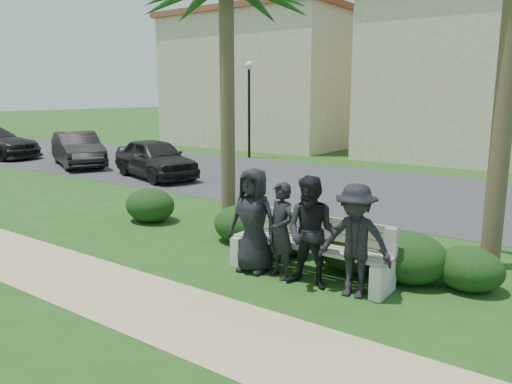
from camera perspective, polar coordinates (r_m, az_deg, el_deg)
ground at (r=8.23m, az=-0.46°, el=-9.29°), size 160.00×160.00×0.00m
footpath at (r=6.98m, az=-9.51°, el=-13.35°), size 30.00×1.60×0.01m
asphalt_street at (r=15.20m, az=17.73°, el=-0.28°), size 160.00×8.00×0.01m
stucco_bldg_left at (r=29.35m, az=1.56°, el=12.69°), size 10.40×8.40×7.30m
stucco_bldg_right at (r=24.85m, az=23.49°, el=12.08°), size 8.40×8.40×7.30m
street_lamp at (r=22.71m, az=-0.80°, el=11.33°), size 0.36×0.36×4.29m
park_bench at (r=8.03m, az=6.13°, el=-6.68°), size 2.68×0.62×0.94m
man_a at (r=8.10m, az=-0.30°, el=-3.27°), size 0.88×0.62×1.72m
man_b at (r=7.84m, az=2.87°, el=-4.46°), size 0.65×0.53×1.54m
man_c at (r=7.48m, az=6.38°, el=-4.63°), size 0.89×0.73×1.70m
man_d at (r=7.24m, az=11.27°, el=-5.52°), size 1.14×0.75×1.65m
hedge_a at (r=11.67m, az=-12.02°, el=-1.37°), size 1.21×1.00×0.79m
hedge_b at (r=9.85m, az=-1.72°, el=-3.57°), size 1.15×0.95×0.75m
hedge_c at (r=9.17m, az=3.50°, el=-4.60°), size 1.19×0.98×0.78m
hedge_d at (r=8.43m, az=11.13°, el=-6.07°), size 1.26×1.04×0.82m
hedge_e at (r=8.15m, az=16.92°, el=-6.98°), size 1.25×1.04×0.82m
hedge_f at (r=8.14m, az=23.12°, el=-7.96°), size 1.03×0.85×0.67m
car_a at (r=17.64m, az=-11.46°, el=3.78°), size 4.28×2.67×1.36m
car_b at (r=21.40m, az=-19.71°, el=4.65°), size 4.42×3.06×1.38m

